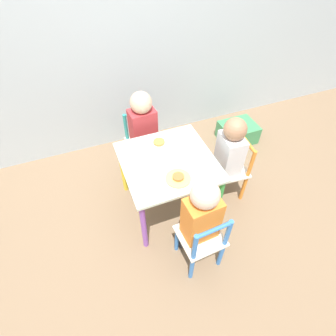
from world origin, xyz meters
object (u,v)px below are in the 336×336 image
(chair_orange, at_px, (231,170))
(child_right, at_px, (227,154))
(child_front, at_px, (200,216))
(child_back, at_px, (144,128))
(chair_blue, at_px, (202,240))
(chair_teal, at_px, (143,143))
(plate_back, at_px, (159,143))
(storage_bin, at_px, (238,132))
(plate_front, at_px, (178,178))
(kids_table, at_px, (168,168))

(chair_orange, xyz_separation_m, child_right, (-0.06, 0.01, 0.18))
(child_front, xyz_separation_m, child_right, (0.41, 0.40, -0.01))
(chair_orange, height_order, child_back, child_back)
(chair_blue, bearing_deg, child_back, -89.55)
(chair_teal, height_order, plate_back, same)
(chair_teal, xyz_separation_m, chair_orange, (0.54, -0.55, 0.00))
(child_back, relative_size, child_right, 1.03)
(child_back, distance_m, child_right, 0.68)
(chair_blue, height_order, storage_bin, chair_blue)
(chair_teal, relative_size, storage_bin, 1.52)
(plate_front, height_order, plate_back, same)
(chair_orange, bearing_deg, child_back, -127.15)
(child_right, bearing_deg, chair_blue, -36.39)
(chair_teal, bearing_deg, plate_back, -87.72)
(chair_orange, height_order, child_front, child_front)
(chair_teal, xyz_separation_m, child_right, (0.48, -0.54, 0.18))
(plate_front, xyz_separation_m, storage_bin, (0.94, 0.68, -0.41))
(kids_table, relative_size, storage_bin, 1.79)
(child_front, bearing_deg, plate_front, -87.83)
(chair_orange, xyz_separation_m, child_front, (-0.48, -0.39, 0.19))
(plate_back, bearing_deg, kids_table, -90.00)
(chair_orange, height_order, plate_front, same)
(child_front, distance_m, plate_back, 0.62)
(kids_table, bearing_deg, chair_teal, 94.23)
(kids_table, height_order, chair_blue, chair_blue)
(kids_table, xyz_separation_m, storage_bin, (0.94, 0.50, -0.33))
(child_front, bearing_deg, kids_table, -90.00)
(kids_table, relative_size, plate_front, 3.81)
(chair_blue, relative_size, child_back, 0.69)
(chair_teal, bearing_deg, kids_table, -90.00)
(child_back, relative_size, plate_front, 4.72)
(child_front, relative_size, storage_bin, 2.17)
(chair_blue, bearing_deg, chair_orange, -139.29)
(chair_blue, bearing_deg, chair_teal, -89.52)
(chair_teal, xyz_separation_m, child_front, (0.06, -0.94, 0.19))
(chair_blue, relative_size, plate_back, 2.89)
(chair_teal, xyz_separation_m, child_back, (0.00, -0.06, 0.20))
(chair_teal, bearing_deg, child_front, -90.45)
(chair_teal, bearing_deg, storage_bin, -4.21)
(child_right, distance_m, plate_back, 0.49)
(chair_teal, height_order, child_right, child_right)
(chair_blue, relative_size, plate_front, 3.25)
(chair_blue, relative_size, chair_orange, 1.00)
(plate_front, bearing_deg, chair_blue, -84.96)
(chair_teal, height_order, chair_orange, same)
(child_back, height_order, plate_front, child_back)
(chair_orange, bearing_deg, chair_teal, -130.23)
(chair_blue, distance_m, chair_orange, 0.66)
(chair_teal, xyz_separation_m, storage_bin, (0.97, 0.00, -0.17))
(plate_front, bearing_deg, child_right, 17.12)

